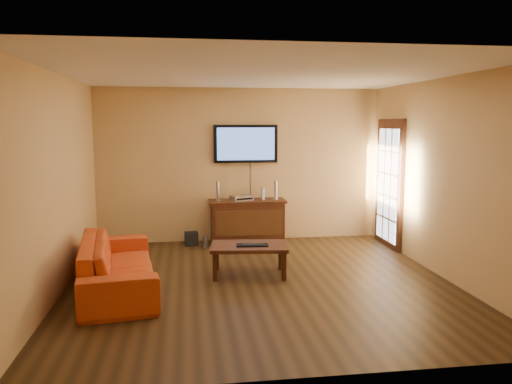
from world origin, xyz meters
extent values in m
plane|color=black|center=(0.00, 0.00, 0.00)|extent=(5.00, 5.00, 0.00)
plane|color=tan|center=(0.00, 2.50, 1.35)|extent=(5.00, 0.00, 5.00)
plane|color=tan|center=(-2.50, 0.00, 1.35)|extent=(0.00, 5.00, 5.00)
plane|color=tan|center=(2.50, 0.00, 1.35)|extent=(0.00, 5.00, 5.00)
plane|color=white|center=(0.00, 0.00, 2.70)|extent=(5.00, 5.00, 0.00)
cube|color=#33170B|center=(2.46, 1.70, 1.05)|extent=(0.06, 1.02, 2.22)
cube|color=white|center=(2.42, 1.70, 1.05)|extent=(0.01, 0.79, 1.89)
cube|color=#33170B|center=(0.10, 2.25, 0.36)|extent=(1.25, 0.47, 0.72)
cube|color=#321A09|center=(0.10, 2.01, 0.40)|extent=(1.15, 0.02, 0.43)
cube|color=#33170B|center=(0.10, 2.25, 0.74)|extent=(1.33, 0.51, 0.04)
cube|color=black|center=(0.10, 2.46, 1.73)|extent=(1.13, 0.07, 0.66)
cube|color=#4466B1|center=(0.10, 2.42, 1.73)|extent=(1.01, 0.01, 0.57)
cube|color=#33170B|center=(-0.11, 0.36, 0.41)|extent=(1.10, 0.73, 0.05)
cube|color=#33170B|center=(-0.59, 0.16, 0.19)|extent=(0.06, 0.06, 0.38)
cube|color=#33170B|center=(0.32, 0.06, 0.19)|extent=(0.06, 0.06, 0.38)
cube|color=#33170B|center=(-0.54, 0.66, 0.19)|extent=(0.06, 0.06, 0.38)
cube|color=#33170B|center=(0.38, 0.56, 0.19)|extent=(0.06, 0.06, 0.38)
imported|color=#C64116|center=(-1.82, 0.00, 0.43)|extent=(0.94, 2.29, 0.87)
cylinder|color=silver|center=(-0.41, 2.22, 0.77)|extent=(0.09, 0.09, 0.01)
cylinder|color=silver|center=(-0.41, 2.22, 0.93)|extent=(0.05, 0.05, 0.32)
cylinder|color=silver|center=(0.61, 2.25, 0.77)|extent=(0.09, 0.09, 0.01)
cylinder|color=silver|center=(0.61, 2.25, 0.93)|extent=(0.05, 0.05, 0.32)
cube|color=silver|center=(0.00, 2.23, 0.80)|extent=(0.42, 0.35, 0.08)
cube|color=white|center=(0.38, 2.26, 0.87)|extent=(0.05, 0.16, 0.21)
cube|color=black|center=(-0.88, 2.20, 0.11)|extent=(0.24, 0.24, 0.22)
cylinder|color=white|center=(-0.65, 1.94, 0.10)|extent=(0.08, 0.08, 0.19)
sphere|color=white|center=(-0.65, 1.94, 0.20)|extent=(0.04, 0.04, 0.04)
cube|color=black|center=(-0.07, 0.29, 0.44)|extent=(0.45, 0.20, 0.02)
cube|color=black|center=(-0.07, 0.29, 0.45)|extent=(0.29, 0.14, 0.01)
camera|label=1|loc=(-0.95, -6.28, 2.09)|focal=35.00mm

